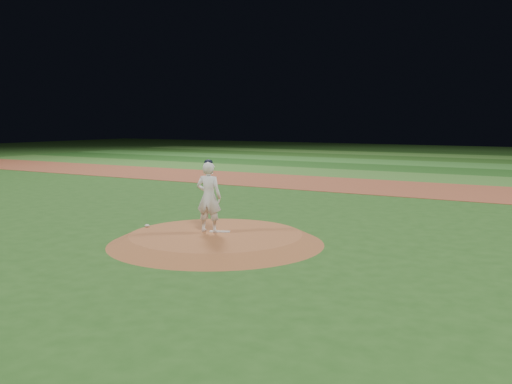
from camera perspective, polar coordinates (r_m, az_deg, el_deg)
ground at (r=14.66m, az=-4.00°, el=-5.12°), size 120.00×120.00×0.00m
infield_dirt_band at (r=27.21m, az=12.96°, el=0.47°), size 70.00×6.00×0.02m
outfield_stripe_0 at (r=32.47m, az=15.91°, el=1.44°), size 70.00×5.00×0.02m
outfield_stripe_1 at (r=37.31m, az=17.87°, el=2.09°), size 70.00×5.00×0.02m
outfield_stripe_2 at (r=42.19m, az=19.38°, el=2.59°), size 70.00×5.00×0.02m
outfield_stripe_3 at (r=47.09m, az=20.57°, el=2.98°), size 70.00×5.00×0.02m
outfield_stripe_4 at (r=52.01m, az=21.54°, el=3.29°), size 70.00×5.00×0.02m
outfield_stripe_5 at (r=56.95m, az=22.35°, el=3.56°), size 70.00×5.00×0.02m
pitchers_mound at (r=14.63m, az=-4.00°, el=-4.64°), size 5.50×5.50×0.25m
pitching_rubber at (r=14.79m, az=-3.64°, el=-3.96°), size 0.53×0.34×0.03m
rosin_bag at (r=15.72m, az=-10.84°, el=-3.32°), size 0.13×0.13×0.07m
pitcher_on_mound at (r=14.67m, az=-4.74°, el=-0.46°), size 0.74×0.56×1.88m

